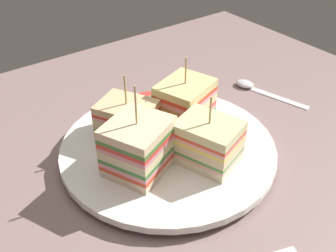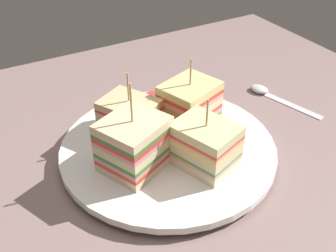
{
  "view_description": "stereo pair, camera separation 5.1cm",
  "coord_description": "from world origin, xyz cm",
  "px_view_note": "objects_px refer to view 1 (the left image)",
  "views": [
    {
      "loc": [
        -24.79,
        -33.36,
        34.34
      ],
      "look_at": [
        0.0,
        0.0,
        4.79
      ],
      "focal_mm": 42.66,
      "sensor_mm": 36.0,
      "label": 1
    },
    {
      "loc": [
        -20.52,
        -36.14,
        34.34
      ],
      "look_at": [
        0.0,
        0.0,
        4.79
      ],
      "focal_mm": 42.66,
      "sensor_mm": 36.0,
      "label": 2
    }
  ],
  "objects_px": {
    "sandwich_wedge_1": "(128,120)",
    "sandwich_wedge_2": "(138,146)",
    "sandwich_wedge_3": "(208,142)",
    "sandwich_wedge_0": "(185,103)",
    "spoon": "(254,88)",
    "plate": "(168,149)"
  },
  "relations": [
    {
      "from": "plate",
      "to": "sandwich_wedge_0",
      "type": "xyz_separation_m",
      "value": [
        0.05,
        0.03,
        0.04
      ]
    },
    {
      "from": "sandwich_wedge_3",
      "to": "sandwich_wedge_2",
      "type": "bearing_deg",
      "value": 44.03
    },
    {
      "from": "sandwich_wedge_0",
      "to": "sandwich_wedge_1",
      "type": "bearing_deg",
      "value": -32.96
    },
    {
      "from": "sandwich_wedge_1",
      "to": "spoon",
      "type": "relative_size",
      "value": 0.7
    },
    {
      "from": "plate",
      "to": "sandwich_wedge_2",
      "type": "relative_size",
      "value": 2.46
    },
    {
      "from": "sandwich_wedge_0",
      "to": "spoon",
      "type": "bearing_deg",
      "value": 169.01
    },
    {
      "from": "sandwich_wedge_1",
      "to": "sandwich_wedge_2",
      "type": "bearing_deg",
      "value": -50.32
    },
    {
      "from": "plate",
      "to": "spoon",
      "type": "bearing_deg",
      "value": 13.23
    },
    {
      "from": "sandwich_wedge_3",
      "to": "sandwich_wedge_1",
      "type": "bearing_deg",
      "value": 6.82
    },
    {
      "from": "sandwich_wedge_0",
      "to": "spoon",
      "type": "xyz_separation_m",
      "value": [
        0.17,
        0.02,
        -0.05
      ]
    },
    {
      "from": "plate",
      "to": "sandwich_wedge_3",
      "type": "relative_size",
      "value": 3.06
    },
    {
      "from": "sandwich_wedge_2",
      "to": "sandwich_wedge_1",
      "type": "bearing_deg",
      "value": 44.59
    },
    {
      "from": "sandwich_wedge_1",
      "to": "sandwich_wedge_3",
      "type": "xyz_separation_m",
      "value": [
        0.05,
        -0.1,
        0.0
      ]
    },
    {
      "from": "plate",
      "to": "sandwich_wedge_2",
      "type": "bearing_deg",
      "value": -164.06
    },
    {
      "from": "plate",
      "to": "sandwich_wedge_0",
      "type": "bearing_deg",
      "value": 29.88
    },
    {
      "from": "sandwich_wedge_1",
      "to": "spoon",
      "type": "xyz_separation_m",
      "value": [
        0.25,
        0.0,
        -0.04
      ]
    },
    {
      "from": "plate",
      "to": "spoon",
      "type": "height_order",
      "value": "plate"
    },
    {
      "from": "sandwich_wedge_0",
      "to": "sandwich_wedge_1",
      "type": "distance_m",
      "value": 0.08
    },
    {
      "from": "sandwich_wedge_0",
      "to": "spoon",
      "type": "height_order",
      "value": "sandwich_wedge_0"
    },
    {
      "from": "sandwich_wedge_1",
      "to": "sandwich_wedge_2",
      "type": "distance_m",
      "value": 0.07
    },
    {
      "from": "plate",
      "to": "sandwich_wedge_1",
      "type": "relative_size",
      "value": 3.1
    },
    {
      "from": "sandwich_wedge_1",
      "to": "spoon",
      "type": "bearing_deg",
      "value": 61.65
    }
  ]
}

